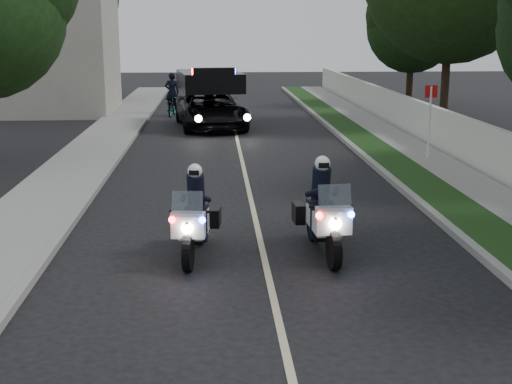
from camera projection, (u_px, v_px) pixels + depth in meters
ground at (273, 298)px, 11.31m from camera, size 120.00×120.00×0.00m
curb_right at (380, 169)px, 21.26m from camera, size 0.20×60.00×0.15m
grass_verge at (402, 169)px, 21.30m from camera, size 1.20×60.00×0.16m
sidewalk_right at (444, 168)px, 21.38m from camera, size 1.40×60.00×0.16m
property_wall at (478, 146)px, 21.29m from camera, size 0.22×60.00×1.50m
curb_left at (107, 173)px, 20.77m from camera, size 0.20×60.00×0.15m
sidewalk_left at (69, 173)px, 20.70m from camera, size 2.00×60.00×0.16m
building_far at (31, 44)px, 35.19m from camera, size 8.00×6.00×7.00m
lane_marking at (245, 173)px, 21.03m from camera, size 0.12×50.00×0.01m
police_moto_left at (195, 255)px, 13.44m from camera, size 0.97×2.15×1.77m
police_moto_right at (322, 253)px, 13.58m from camera, size 0.91×2.27×1.89m
police_suv at (211, 128)px, 30.66m from camera, size 3.44×6.16×2.85m
bicycle at (173, 116)px, 34.92m from camera, size 0.86×1.91×0.97m
cyclist at (173, 116)px, 34.92m from camera, size 0.72×0.50×1.93m
sign_post at (427, 162)px, 22.75m from camera, size 0.43×0.43×2.57m
tree_right_d at (442, 125)px, 31.41m from camera, size 9.87×9.87×12.51m
tree_right_e at (408, 106)px, 39.53m from camera, size 6.40×6.40×8.39m
tree_left_far at (61, 102)px, 41.45m from camera, size 8.61×8.61×12.41m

